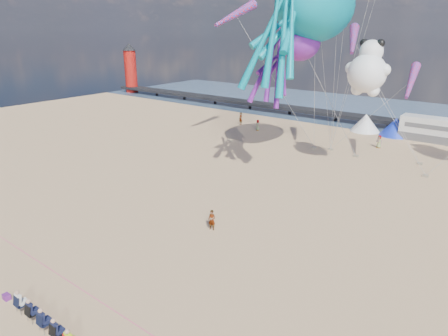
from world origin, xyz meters
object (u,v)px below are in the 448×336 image
Objects in this scene: cooler_purple at (7,297)px; kite_octopus_teal at (315,5)px; tent_blue at (396,127)px; beachgoer_6 at (258,125)px; tent_white at (365,123)px; kite_panda at (367,73)px; sandbag_b at (356,156)px; sandbag_d at (420,164)px; sandbag_a at (314,148)px; windsock_right at (411,81)px; motorhome_0 at (429,129)px; kite_octopus_purple at (301,43)px; sandbag_c at (426,176)px; windsock_mid at (353,40)px; standing_person at (212,220)px; beachgoer_5 at (241,119)px; beachgoer_0 at (379,142)px; windsock_left at (235,14)px; sandbag_e at (331,149)px; lighthouse at (131,72)px; spectator_row at (45,319)px.

cooler_purple is 0.03× the size of kite_octopus_teal.
beachgoer_6 is at bearing -151.61° from tent_blue.
kite_panda is at bearing -73.34° from tent_white.
beachgoer_6 is 3.00× the size of sandbag_b.
sandbag_b and sandbag_d have the same top height.
windsock_right reaches higher than sandbag_a.
kite_octopus_teal is at bearing -115.07° from motorhome_0.
tent_white reaches higher than sandbag_d.
kite_octopus_purple reaches higher than windsock_right.
sandbag_c is (6.98, -14.48, -1.09)m from tent_blue.
windsock_mid reaches higher than sandbag_a.
sandbag_c is (9.53, 20.78, -0.63)m from standing_person.
beachgoer_5 is 0.33× the size of windsock_mid.
kite_octopus_purple reaches higher than standing_person.
sandbag_d is at bearing 37.48° from windsock_right.
sandbag_c is 17.57m from kite_octopus_purple.
sandbag_d is at bearing 72.34° from cooler_purple.
kite_octopus_purple is (-5.24, -11.43, 11.45)m from beachgoer_0.
sandbag_b is 12.44m from windsock_mid.
windsock_mid is at bearing -113.98° from motorhome_0.
tent_white is at bearing 180.00° from tent_blue.
windsock_right is (3.96, -12.49, 7.49)m from tent_blue.
kite_octopus_teal is at bearing 81.74° from standing_person.
windsock_mid reaches higher than windsock_right.
windsock_left is 1.24× the size of windsock_right.
sandbag_c is at bearing -64.26° from tent_blue.
sandbag_a is 1.00× the size of sandbag_e.
lighthouse is at bearing -179.10° from beachgoer_0.
kite_panda is at bearing 63.86° from standing_person.
sandbag_c is 26.16m from windsock_left.
kite_octopus_teal is (1.53, -5.45, 15.45)m from sandbag_a.
tent_blue is 12.24m from sandbag_d.
motorhome_0 is 48.25m from spectator_row.
beachgoer_0 is at bearing 117.72° from windsock_right.
motorhome_0 is 35.87m from standing_person.
tent_white is 20.33m from kite_panda.
tent_white is at bearing 82.63° from kite_octopus_purple.
windsock_left is 1.23× the size of windsock_mid.
beachgoer_6 is (-12.06, -8.68, -0.45)m from tent_white.
sandbag_b is at bearing 71.51° from standing_person.
kite_panda is at bearing -85.81° from tent_blue.
standing_person is 20.40m from kite_octopus_purple.
kite_octopus_teal is (-4.25, -17.65, 14.36)m from tent_blue.
sandbag_a is 5.12m from sandbag_b.
beachgoer_0 is at bearing 26.56° from beachgoer_5.
tent_blue is at bearing 82.65° from cooler_purple.
motorhome_0 is 28.14m from windsock_left.
tent_white is at bearing 78.56° from standing_person.
standing_person is 23.66m from sandbag_e.
lighthouse is 1.51× the size of kite_panda.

